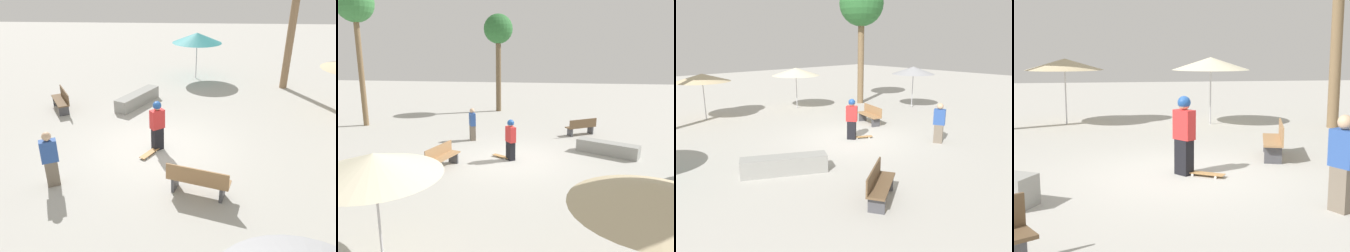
# 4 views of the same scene
# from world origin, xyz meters

# --- Properties ---
(ground_plane) EXTENTS (60.00, 60.00, 0.00)m
(ground_plane) POSITION_xyz_m (0.00, 0.00, 0.00)
(ground_plane) COLOR #B2AFA8
(skater_main) EXTENTS (0.49, 0.45, 1.63)m
(skater_main) POSITION_xyz_m (0.03, 0.01, 0.88)
(skater_main) COLOR black
(skater_main) RESTS_ON ground_plane
(skateboard) EXTENTS (0.58, 0.79, 0.07)m
(skateboard) POSITION_xyz_m (-0.19, -0.39, 0.06)
(skateboard) COLOR #B7844C
(skateboard) RESTS_ON ground_plane
(bench_near) EXTENTS (1.66, 0.89, 0.85)m
(bench_near) POSITION_xyz_m (1.26, -2.36, 0.43)
(bench_near) COLOR #47474C
(bench_near) RESTS_ON ground_plane
(shade_umbrella_cream) EXTENTS (2.69, 2.69, 2.33)m
(shade_umbrella_cream) POSITION_xyz_m (6.63, -1.89, 2.11)
(shade_umbrella_cream) COLOR #B7B7BC
(shade_umbrella_cream) RESTS_ON ground_plane
(shade_umbrella_tan) EXTENTS (2.66, 2.66, 2.28)m
(shade_umbrella_tan) POSITION_xyz_m (7.32, 3.09, 2.08)
(shade_umbrella_tan) COLOR #B7B7BC
(shade_umbrella_tan) RESTS_ON ground_plane
(bystander_watching) EXTENTS (0.48, 0.39, 1.55)m
(bystander_watching) POSITION_xyz_m (-2.57, -2.12, 0.77)
(bystander_watching) COLOR #726656
(bystander_watching) RESTS_ON ground_plane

